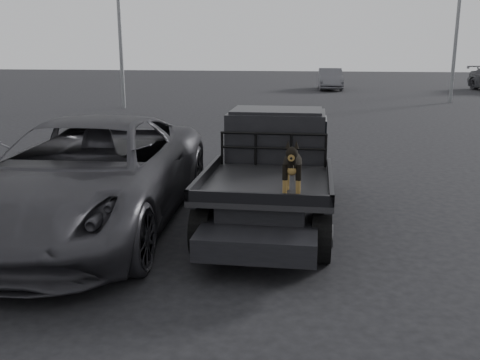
% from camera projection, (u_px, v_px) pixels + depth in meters
% --- Properties ---
extents(ground, '(120.00, 120.00, 0.00)m').
position_uv_depth(ground, '(277.00, 275.00, 6.97)').
color(ground, black).
rests_on(ground, ground).
extents(flatbed_ute, '(2.00, 5.40, 0.92)m').
position_uv_depth(flatbed_ute, '(272.00, 195.00, 9.03)').
color(flatbed_ute, black).
rests_on(flatbed_ute, ground).
extents(ute_cab, '(1.72, 1.30, 0.88)m').
position_uv_depth(ute_cab, '(277.00, 133.00, 9.73)').
color(ute_cab, black).
rests_on(ute_cab, flatbed_ute).
extents(headache_rack, '(1.80, 0.08, 0.55)m').
position_uv_depth(headache_rack, '(273.00, 150.00, 9.05)').
color(headache_rack, black).
rests_on(headache_rack, flatbed_ute).
extents(dog, '(0.32, 0.60, 0.74)m').
position_uv_depth(dog, '(293.00, 167.00, 7.32)').
color(dog, black).
rests_on(dog, flatbed_ute).
extents(parked_suv, '(3.24, 6.49, 1.76)m').
position_uv_depth(parked_suv, '(88.00, 175.00, 8.62)').
color(parked_suv, '#333338').
rests_on(parked_suv, ground).
extents(distant_car_a, '(1.71, 4.45, 1.45)m').
position_uv_depth(distant_car_a, '(330.00, 79.00, 36.79)').
color(distant_car_a, '#505056').
rests_on(distant_car_a, ground).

